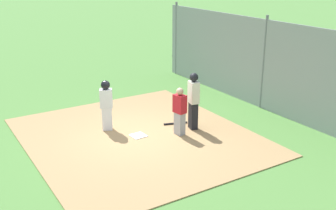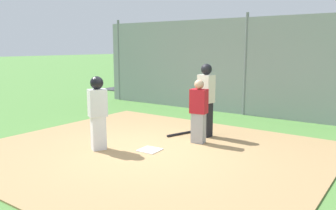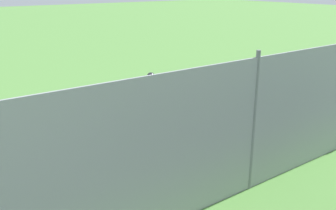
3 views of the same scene
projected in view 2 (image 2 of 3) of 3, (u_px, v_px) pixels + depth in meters
ground_plane at (150, 152)px, 7.51m from camera, size 140.00×140.00×0.00m
dirt_infield at (150, 151)px, 7.51m from camera, size 7.20×6.40×0.03m
home_plate at (150, 150)px, 7.50m from camera, size 0.47×0.47×0.02m
catcher at (199, 111)px, 7.99m from camera, size 0.41×0.31×1.49m
umpire at (206, 98)px, 8.54m from camera, size 0.43×0.34×1.82m
runner at (98, 108)px, 7.43m from camera, size 0.41×0.46×1.62m
baseball_bat at (180, 134)px, 8.81m from camera, size 0.31×0.77×0.06m
backstop_fence at (246, 67)px, 11.31m from camera, size 12.00×0.10×3.35m
parking_lot at (285, 98)px, 15.16m from camera, size 18.00×5.20×0.04m
parked_car_dark at (281, 85)px, 14.76m from camera, size 4.41×2.36×1.28m
parked_car_blue at (169, 77)px, 18.57m from camera, size 4.43×2.41×1.28m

